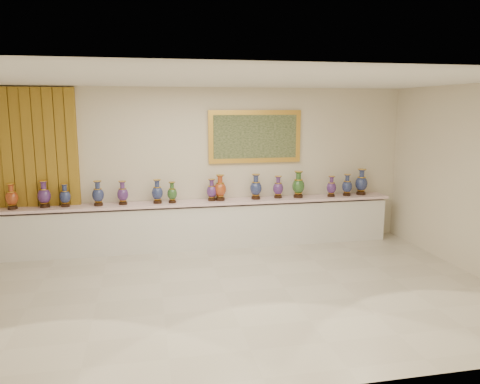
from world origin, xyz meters
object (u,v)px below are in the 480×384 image
Objects in this scene: vase_2 at (65,196)px; vase_1 at (44,195)px; counter at (204,225)px; vase_0 at (12,198)px.

vase_1 is at bearing 178.62° from vase_2.
counter is 17.51× the size of vase_2.
vase_2 is at bearing -179.79° from counter.
vase_1 reaches higher than counter.
vase_2 reaches higher than counter.
vase_2 is (0.35, -0.01, -0.03)m from vase_1.
vase_1 is at bearing -179.99° from counter.
counter is 16.07× the size of vase_0.
vase_0 reaches higher than counter.
counter is 2.55m from vase_2.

